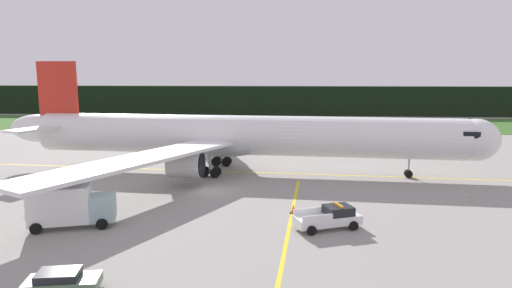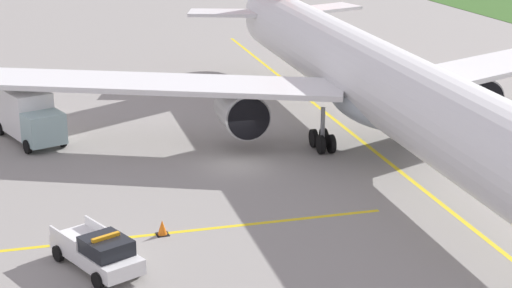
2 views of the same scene
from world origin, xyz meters
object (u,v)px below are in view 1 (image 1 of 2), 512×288
object	(u,v)px
catering_truck	(70,205)
staff_car	(62,281)
airliner	(238,136)
apron_cone	(293,209)

from	to	relation	value
catering_truck	staff_car	size ratio (longest dim) A/B	1.60
airliner	catering_truck	bearing A→B (deg)	-118.65
airliner	staff_car	bearing A→B (deg)	-101.87
catering_truck	apron_cone	distance (m)	18.64
catering_truck	apron_cone	world-z (taller)	catering_truck
catering_truck	staff_car	distance (m)	11.50
catering_truck	staff_car	xyz separation A→B (m)	(4.73, -10.42, -1.09)
airliner	staff_car	size ratio (longest dim) A/B	14.21
airliner	staff_car	distance (m)	31.91
catering_truck	staff_car	world-z (taller)	catering_truck
airliner	staff_car	xyz separation A→B (m)	(-6.52, -31.00, -3.82)
staff_car	apron_cone	size ratio (longest dim) A/B	5.56
catering_truck	staff_car	bearing A→B (deg)	-65.60
catering_truck	apron_cone	bearing A→B (deg)	14.91
catering_truck	apron_cone	xyz separation A→B (m)	(17.96, 4.78, -1.41)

